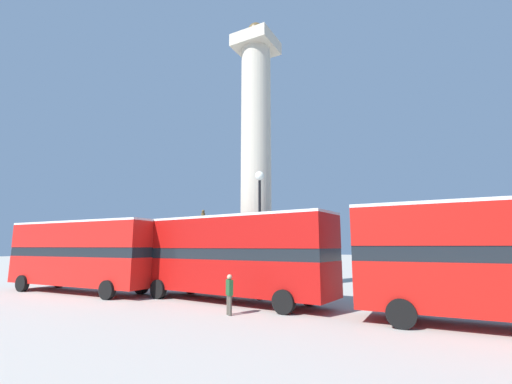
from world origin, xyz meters
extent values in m
plane|color=#ADA89E|center=(0.00, 0.00, 0.00)|extent=(200.00, 200.00, 0.00)
cube|color=#BCB29E|center=(0.00, 0.00, 0.50)|extent=(4.86, 4.86, 0.99)
cube|color=#BCB29E|center=(0.00, 0.00, 1.49)|extent=(3.50, 3.50, 0.99)
cylinder|color=#BCB29E|center=(0.00, 0.00, 9.33)|extent=(2.06, 2.06, 14.70)
cube|color=#BCB29E|center=(0.00, 0.00, 17.13)|extent=(2.78, 2.78, 0.90)
sphere|color=brown|center=(0.00, 0.00, 18.18)|extent=(1.20, 1.20, 1.20)
cube|color=#A80F0C|center=(1.09, -4.84, 1.32)|extent=(11.16, 3.47, 1.63)
cube|color=black|center=(1.09, -4.84, 2.41)|extent=(11.15, 3.42, 0.55)
cube|color=#A80F0C|center=(1.09, -4.84, 3.43)|extent=(11.16, 3.47, 1.50)
cube|color=silver|center=(1.09, -4.84, 4.24)|extent=(11.16, 3.47, 0.12)
cylinder|color=black|center=(5.03, -3.93, 0.50)|extent=(1.02, 0.39, 1.00)
cylinder|color=black|center=(4.81, -6.43, 0.50)|extent=(1.02, 0.39, 1.00)
cylinder|color=black|center=(-2.62, -3.25, 0.50)|extent=(1.02, 0.39, 1.00)
cylinder|color=black|center=(-2.84, -5.75, 0.50)|extent=(1.02, 0.39, 1.00)
cylinder|color=black|center=(9.30, -4.26, 0.50)|extent=(1.01, 0.32, 1.00)
cylinder|color=black|center=(9.36, -6.81, 0.50)|extent=(1.01, 0.32, 1.00)
cube|color=red|center=(-8.76, -6.22, 1.33)|extent=(10.74, 2.91, 1.67)
cube|color=black|center=(-8.76, -6.22, 2.44)|extent=(10.74, 2.86, 0.55)
cube|color=red|center=(-8.76, -6.22, 3.44)|extent=(10.74, 2.91, 1.45)
cube|color=silver|center=(-8.76, -6.22, 4.23)|extent=(10.74, 2.91, 0.12)
cylinder|color=black|center=(-5.09, -4.84, 0.50)|extent=(1.01, 0.34, 1.00)
cylinder|color=black|center=(-4.98, -7.27, 0.50)|extent=(1.01, 0.34, 1.00)
cylinder|color=black|center=(-12.54, -5.18, 0.50)|extent=(1.01, 0.34, 1.00)
cylinder|color=black|center=(-12.43, -7.61, 0.50)|extent=(1.01, 0.34, 1.00)
cube|color=#BCB29E|center=(-8.83, 5.84, 1.52)|extent=(4.05, 3.65, 3.04)
ellipsoid|color=brown|center=(-8.83, 5.84, 4.52)|extent=(2.34, 1.84, 0.96)
cone|color=brown|center=(-7.92, 6.32, 4.95)|extent=(1.06, 0.89, 1.01)
cylinder|color=brown|center=(-8.83, 5.84, 5.45)|extent=(0.36, 0.36, 0.90)
sphere|color=brown|center=(-8.83, 5.84, 6.04)|extent=(0.28, 0.28, 0.28)
cylinder|color=brown|center=(-8.35, 6.39, 3.54)|extent=(0.20, 0.20, 1.01)
cylinder|color=brown|center=(-8.10, 5.93, 3.54)|extent=(0.20, 0.20, 1.01)
cylinder|color=brown|center=(-9.56, 5.76, 3.54)|extent=(0.20, 0.20, 1.01)
cylinder|color=brown|center=(-9.32, 5.29, 3.54)|extent=(0.20, 0.20, 1.01)
cylinder|color=black|center=(2.14, -3.51, 0.20)|extent=(0.31, 0.31, 0.40)
cylinder|color=black|center=(2.14, -3.51, 3.18)|extent=(0.14, 0.14, 6.37)
sphere|color=white|center=(2.14, -3.51, 6.62)|extent=(0.51, 0.51, 0.51)
cylinder|color=#4C473D|center=(3.01, -7.71, 0.39)|extent=(0.14, 0.14, 0.79)
cylinder|color=#4C473D|center=(2.82, -7.57, 0.39)|extent=(0.14, 0.14, 0.79)
cube|color=#1E4C28|center=(2.92, -7.64, 1.10)|extent=(0.44, 0.39, 0.62)
sphere|color=tan|center=(2.92, -7.64, 1.52)|extent=(0.21, 0.21, 0.21)
camera|label=1|loc=(10.82, -19.86, 2.76)|focal=24.00mm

